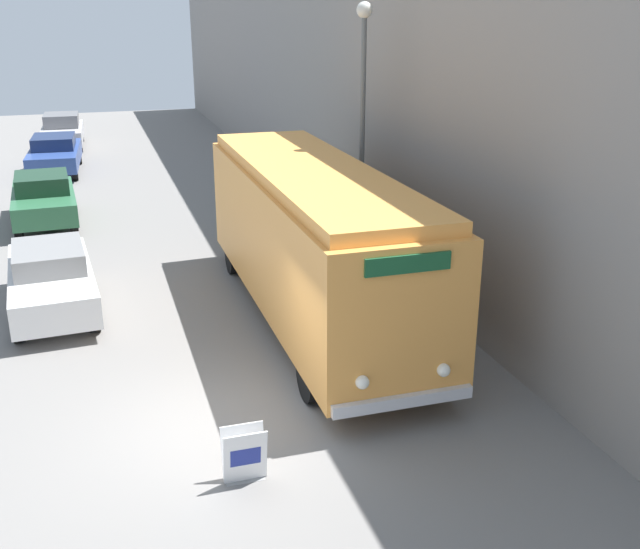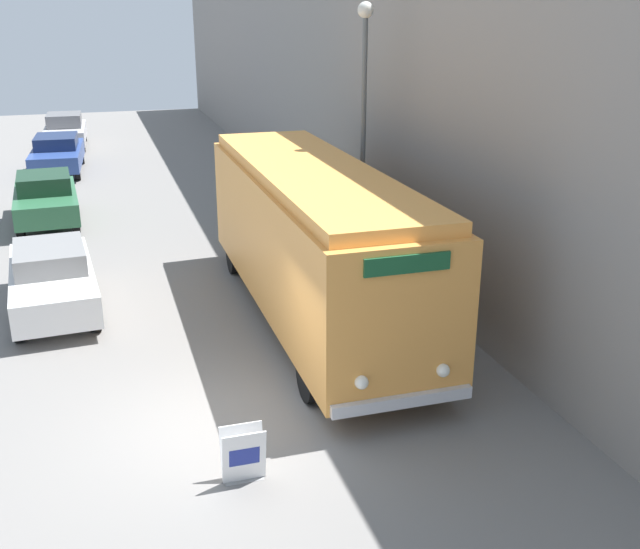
# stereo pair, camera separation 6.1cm
# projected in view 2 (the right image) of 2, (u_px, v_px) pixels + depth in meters

# --- Properties ---
(ground_plane) EXTENTS (80.00, 80.00, 0.00)m
(ground_plane) POSITION_uv_depth(u_px,v_px,m) (213.00, 427.00, 12.10)
(ground_plane) COLOR slate
(building_wall_right) EXTENTS (0.30, 60.00, 8.18)m
(building_wall_right) POSITION_uv_depth(u_px,v_px,m) (349.00, 93.00, 21.29)
(building_wall_right) COLOR gray
(building_wall_right) RESTS_ON ground_plane
(vintage_bus) EXTENTS (2.49, 9.81, 3.33)m
(vintage_bus) POSITION_uv_depth(u_px,v_px,m) (314.00, 237.00, 15.70)
(vintage_bus) COLOR black
(vintage_bus) RESTS_ON ground_plane
(sign_board) EXTENTS (0.62, 0.32, 0.84)m
(sign_board) POSITION_uv_depth(u_px,v_px,m) (243.00, 456.00, 10.62)
(sign_board) COLOR gray
(sign_board) RESTS_ON ground_plane
(streetlamp) EXTENTS (0.36, 0.36, 6.52)m
(streetlamp) POSITION_uv_depth(u_px,v_px,m) (364.00, 108.00, 17.16)
(streetlamp) COLOR #595E60
(streetlamp) RESTS_ON ground_plane
(parked_car_near) EXTENTS (2.02, 4.50, 1.46)m
(parked_car_near) POSITION_uv_depth(u_px,v_px,m) (52.00, 278.00, 16.54)
(parked_car_near) COLOR black
(parked_car_near) RESTS_ON ground_plane
(parked_car_mid) EXTENTS (2.01, 4.27, 1.54)m
(parked_car_mid) POSITION_uv_depth(u_px,v_px,m) (46.00, 198.00, 23.23)
(parked_car_mid) COLOR black
(parked_car_mid) RESTS_ON ground_plane
(parked_car_far) EXTENTS (2.12, 4.81, 1.49)m
(parked_car_far) POSITION_uv_depth(u_px,v_px,m) (57.00, 153.00, 30.34)
(parked_car_far) COLOR black
(parked_car_far) RESTS_ON ground_plane
(parked_car_distant) EXTENTS (1.97, 4.59, 1.57)m
(parked_car_distant) POSITION_uv_depth(u_px,v_px,m) (65.00, 131.00, 35.83)
(parked_car_distant) COLOR black
(parked_car_distant) RESTS_ON ground_plane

